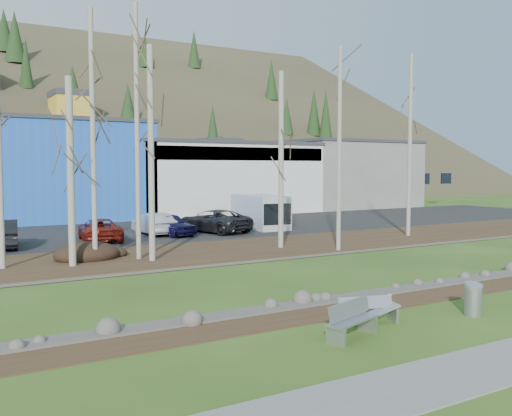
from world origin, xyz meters
TOP-DOWN VIEW (x-y plane):
  - ground at (0.00, 0.00)m, footprint 200.00×200.00m
  - dirt_strip at (0.00, 2.10)m, footprint 80.00×1.80m
  - near_bank_rocks at (0.00, 3.10)m, footprint 80.00×0.80m
  - river at (0.00, 7.20)m, footprint 80.00×8.00m
  - far_bank_rocks at (0.00, 11.30)m, footprint 80.00×0.80m
  - far_bank at (0.00, 14.50)m, footprint 80.00×7.00m
  - parking_lot at (0.00, 25.00)m, footprint 80.00×14.00m
  - building_blue at (-6.00, 39.00)m, footprint 20.40×12.24m
  - building_white at (12.00, 38.98)m, footprint 18.36×12.24m
  - building_grey at (28.00, 39.00)m, footprint 14.28×12.24m
  - hillside at (0.00, 84.00)m, footprint 160.00×72.00m
  - bench_intact at (-3.50, -0.29)m, footprint 1.90×1.08m
  - bench_damaged at (-2.14, 0.53)m, footprint 1.71×0.95m
  - litter_bin at (1.03, -0.44)m, footprint 0.55×0.55m
  - seagull at (-0.24, 1.89)m, footprint 0.46×0.22m
  - dirt_mound at (-6.38, 14.96)m, footprint 3.02×2.13m
  - birch_1 at (-6.19, 14.19)m, footprint 0.23×0.23m
  - birch_2 at (-7.36, 13.44)m, footprint 0.30×0.30m
  - birch_3 at (-4.26, 13.87)m, footprint 0.22×0.22m
  - birch_4 at (-3.91, 13.05)m, footprint 0.28×0.28m
  - birch_5 at (5.43, 11.30)m, footprint 0.21×0.21m
  - birch_6 at (3.45, 13.65)m, footprint 0.28×0.28m
  - birch_7 at (13.21, 14.08)m, footprint 0.24×0.24m
  - car_1 at (-9.28, 21.00)m, footprint 2.18×4.73m
  - car_2 at (-4.06, 21.16)m, footprint 2.91×5.00m
  - car_3 at (0.43, 21.79)m, footprint 2.63×4.38m
  - car_4 at (-0.25, 22.69)m, footprint 1.58×4.24m
  - car_5 at (3.61, 21.91)m, footprint 3.91×5.85m
  - van_white at (7.60, 22.49)m, footprint 2.59×5.40m

SIDE VIEW (x-z plane):
  - ground at x=0.00m, z-range 0.00..0.00m
  - near_bank_rocks at x=0.00m, z-range -0.25..0.25m
  - river at x=0.00m, z-range -0.45..0.45m
  - far_bank_rocks at x=0.00m, z-range -0.23..0.23m
  - dirt_strip at x=0.00m, z-range 0.00..0.03m
  - parking_lot at x=0.00m, z-range 0.00..0.14m
  - far_bank at x=0.00m, z-range 0.00..0.15m
  - seagull at x=-0.24m, z-range 0.02..0.35m
  - bench_damaged at x=-2.14m, z-range 0.00..0.73m
  - litter_bin at x=1.03m, z-range 0.00..0.88m
  - dirt_mound at x=-6.38m, z-range 0.15..0.74m
  - bench_intact at x=-3.50m, z-range 0.00..0.92m
  - car_2 at x=-4.06m, z-range 0.14..1.45m
  - car_4 at x=-0.25m, z-range 0.14..1.52m
  - car_3 at x=0.43m, z-range 0.14..1.54m
  - car_5 at x=3.61m, z-range 0.14..1.63m
  - car_1 at x=-9.28m, z-range 0.14..1.64m
  - van_white at x=7.60m, z-range 0.14..2.43m
  - building_white at x=12.00m, z-range 0.01..6.81m
  - building_grey at x=28.00m, z-range 0.01..7.31m
  - building_blue at x=-6.00m, z-range 0.01..8.31m
  - birch_2 at x=-7.36m, z-range 0.15..8.20m
  - birch_6 at x=3.45m, z-range 0.15..9.37m
  - birch_4 at x=-3.91m, z-range 0.15..9.81m
  - birch_5 at x=5.43m, z-range 0.15..10.41m
  - birch_7 at x=13.21m, z-range 0.15..11.31m
  - birch_1 at x=-6.19m, z-range 0.15..11.36m
  - birch_3 at x=-4.26m, z-range 0.15..11.79m
  - hillside at x=0.00m, z-range 0.00..35.00m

